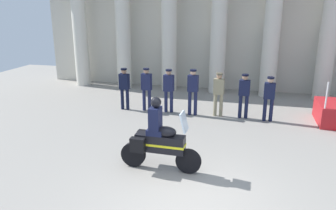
{
  "coord_description": "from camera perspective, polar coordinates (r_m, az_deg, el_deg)",
  "views": [
    {
      "loc": [
        1.07,
        -6.07,
        4.01
      ],
      "look_at": [
        -1.36,
        3.57,
        1.01
      ],
      "focal_mm": 35.55,
      "sensor_mm": 36.0,
      "label": 1
    }
  ],
  "objects": [
    {
      "name": "officer_in_row_1",
      "position": [
        12.94,
        -3.7,
        3.28
      ],
      "size": [
        0.4,
        0.25,
        1.7
      ],
      "rotation": [
        0.0,
        0.0,
        3.05
      ],
      "color": "#191E42",
      "rests_on": "ground_plane"
    },
    {
      "name": "officer_in_row_5",
      "position": [
        12.36,
        12.93,
        2.11
      ],
      "size": [
        0.4,
        0.25,
        1.65
      ],
      "rotation": [
        0.0,
        0.0,
        3.05
      ],
      "color": "#141938",
      "rests_on": "ground_plane"
    },
    {
      "name": "officer_in_row_4",
      "position": [
        12.41,
        8.69,
        2.4
      ],
      "size": [
        0.4,
        0.25,
        1.64
      ],
      "rotation": [
        0.0,
        0.0,
        3.05
      ],
      "color": "gray",
      "rests_on": "ground_plane"
    },
    {
      "name": "motorcycle_with_rider",
      "position": [
        8.3,
        -1.83,
        -6.02
      ],
      "size": [
        2.09,
        0.71,
        1.9
      ],
      "rotation": [
        0.0,
        0.0,
        -0.03
      ],
      "color": "black",
      "rests_on": "ground_plane"
    },
    {
      "name": "officer_in_row_0",
      "position": [
        13.18,
        -7.48,
        3.34
      ],
      "size": [
        0.4,
        0.25,
        1.66
      ],
      "rotation": [
        0.0,
        0.0,
        3.05
      ],
      "color": "black",
      "rests_on": "ground_plane"
    },
    {
      "name": "ground_plane",
      "position": [
        7.35,
        3.64,
        -16.33
      ],
      "size": [
        28.0,
        28.0,
        0.0
      ],
      "primitive_type": "plane",
      "color": "gray"
    },
    {
      "name": "officer_in_row_2",
      "position": [
        12.73,
        0.12,
        3.07
      ],
      "size": [
        0.4,
        0.25,
        1.69
      ],
      "rotation": [
        0.0,
        0.0,
        3.05
      ],
      "color": "#191E42",
      "rests_on": "ground_plane"
    },
    {
      "name": "colonnade_backdrop",
      "position": [
        16.06,
        8.95,
        14.22
      ],
      "size": [
        18.0,
        1.57,
        6.29
      ],
      "color": "beige",
      "rests_on": "ground_plane"
    },
    {
      "name": "officer_in_row_6",
      "position": [
        12.26,
        16.97,
        1.59
      ],
      "size": [
        0.4,
        0.25,
        1.62
      ],
      "rotation": [
        0.0,
        0.0,
        3.05
      ],
      "color": "#141938",
      "rests_on": "ground_plane"
    },
    {
      "name": "officer_in_row_3",
      "position": [
        12.42,
        4.29,
        2.86
      ],
      "size": [
        0.4,
        0.25,
        1.74
      ],
      "rotation": [
        0.0,
        0.0,
        3.05
      ],
      "color": "#191E42",
      "rests_on": "ground_plane"
    }
  ]
}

